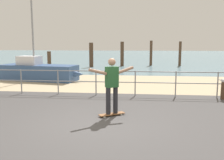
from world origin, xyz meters
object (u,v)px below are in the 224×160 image
(skateboarder, at_px, (112,83))
(seagull, at_px, (224,81))
(skateboard, at_px, (112,114))
(sailboat, at_px, (41,72))
(bollard_short, at_px, (223,91))

(skateboarder, relative_size, seagull, 3.58)
(skateboard, relative_size, seagull, 1.69)
(sailboat, bearing_deg, seagull, -24.54)
(skateboard, height_order, bollard_short, bollard_short)
(skateboarder, xyz_separation_m, bollard_short, (4.00, 2.66, -0.68))
(skateboard, height_order, skateboarder, skateboarder)
(sailboat, bearing_deg, bollard_short, -24.48)
(sailboat, xyz_separation_m, skateboard, (4.78, -6.66, -0.46))
(skateboarder, distance_m, bollard_short, 4.86)
(sailboat, relative_size, bollard_short, 8.40)
(bollard_short, distance_m, seagull, 0.41)
(bollard_short, relative_size, seagull, 1.44)
(sailboat, relative_size, seagull, 12.11)
(sailboat, relative_size, skateboarder, 3.39)
(sailboat, height_order, skateboarder, sailboat)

